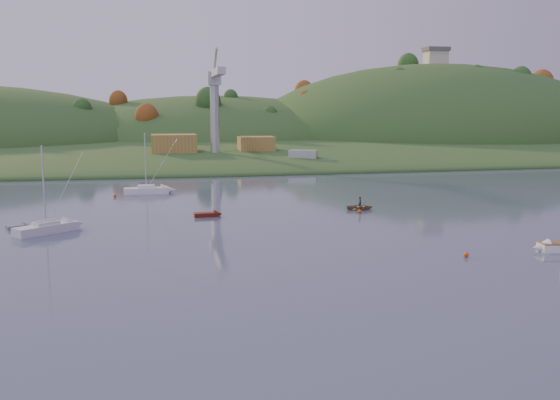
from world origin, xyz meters
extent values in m
plane|color=#323851|center=(0.00, 0.00, 0.00)|extent=(500.00, 500.00, 0.00)
cube|color=#2B5221|center=(0.00, 230.00, 0.00)|extent=(620.00, 220.00, 1.50)
ellipsoid|color=#2B5221|center=(0.00, 165.00, 0.00)|extent=(640.00, 150.00, 7.00)
ellipsoid|color=#2B5221|center=(10.00, 210.00, 0.00)|extent=(140.00, 120.00, 36.00)
ellipsoid|color=#2B5221|center=(95.00, 195.00, 0.00)|extent=(150.00, 130.00, 60.00)
cube|color=beige|center=(95.00, 195.00, 32.50)|extent=(8.00, 6.00, 5.00)
cube|color=#595960|center=(95.00, 195.00, 35.70)|extent=(9.00, 7.00, 1.50)
cube|color=slate|center=(5.00, 122.00, 1.20)|extent=(42.00, 16.00, 2.40)
cube|color=olive|center=(-8.00, 123.00, 4.80)|extent=(11.00, 8.00, 4.80)
cube|color=olive|center=(13.00, 124.00, 4.40)|extent=(9.00, 7.00, 4.00)
cylinder|color=#B7B7BC|center=(2.00, 120.00, 11.40)|extent=(2.20, 2.20, 18.00)
cube|color=#B7B7BC|center=(2.00, 120.00, 20.90)|extent=(3.20, 3.20, 3.20)
cube|color=#B7B7BC|center=(2.00, 111.00, 21.90)|extent=(1.80, 18.00, 1.60)
cube|color=#B7B7BC|center=(2.00, 125.00, 21.90)|extent=(1.80, 10.00, 1.60)
cone|color=white|center=(24.99, 19.53, 0.42)|extent=(1.81, 1.85, 1.69)
cube|color=silver|center=(-25.13, 38.81, 0.50)|extent=(7.00, 6.27, 1.00)
cube|color=silver|center=(-25.13, 38.81, 1.05)|extent=(3.14, 2.98, 0.63)
cylinder|color=silver|center=(-25.13, 38.81, 5.53)|extent=(0.18, 0.18, 9.06)
cylinder|color=silver|center=(-25.13, 38.81, 1.30)|extent=(2.32, 1.92, 0.12)
cylinder|color=silver|center=(-25.13, 38.81, 1.40)|extent=(2.19, 1.88, 0.36)
cube|color=white|center=(-14.25, 69.13, 0.50)|extent=(7.32, 2.41, 1.00)
cube|color=white|center=(-14.25, 69.13, 1.05)|extent=(2.77, 1.72, 0.63)
cylinder|color=silver|center=(-14.25, 69.13, 5.53)|extent=(0.18, 0.18, 9.07)
cylinder|color=silver|center=(-14.25, 69.13, 1.30)|extent=(2.90, 0.22, 0.12)
cylinder|color=white|center=(-14.25, 69.13, 1.40)|extent=(2.55, 0.44, 0.36)
imported|color=#8D774E|center=(15.33, 47.12, 0.39)|extent=(3.95, 2.99, 0.77)
imported|color=black|center=(15.33, 47.12, 0.79)|extent=(0.43, 0.61, 1.58)
cube|color=#55180C|center=(-6.28, 45.86, 0.27)|extent=(3.25, 1.47, 0.53)
cone|color=#55180C|center=(-4.69, 45.96, 0.27)|extent=(1.19, 1.34, 1.27)
cube|color=slate|center=(-29.01, 42.21, 0.21)|extent=(2.51, 2.01, 0.41)
cone|color=slate|center=(-28.00, 42.77, 0.21)|extent=(1.20, 1.28, 1.01)
cube|color=slate|center=(21.66, 108.00, 0.98)|extent=(16.18, 11.11, 1.96)
cube|color=#B7B7BC|center=(21.66, 108.00, 2.62)|extent=(7.31, 5.62, 2.62)
sphere|color=#E8480C|center=(16.60, 18.86, 0.25)|extent=(0.50, 0.50, 0.50)
sphere|color=#E8480C|center=(14.39, 44.44, 0.25)|extent=(0.50, 0.50, 0.50)
sphere|color=#E8480C|center=(-19.10, 65.96, 0.25)|extent=(0.50, 0.50, 0.50)
camera|label=1|loc=(-12.55, -35.14, 14.62)|focal=40.00mm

